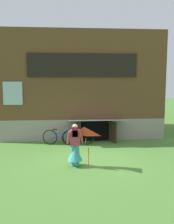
# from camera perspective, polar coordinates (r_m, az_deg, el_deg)

# --- Properties ---
(ground_plane) EXTENTS (60.00, 60.00, 0.00)m
(ground_plane) POSITION_cam_1_polar(r_m,az_deg,el_deg) (9.87, 0.30, -10.63)
(ground_plane) COLOR #4C7F33
(log_house) EXTENTS (8.32, 5.75, 5.44)m
(log_house) POSITION_cam_1_polar(r_m,az_deg,el_deg) (14.69, -1.61, 6.10)
(log_house) COLOR gray
(log_house) RESTS_ON ground_plane
(person) EXTENTS (0.60, 0.52, 1.50)m
(person) POSITION_cam_1_polar(r_m,az_deg,el_deg) (9.02, -2.69, -8.21)
(person) COLOR teal
(person) RESTS_ON ground_plane
(kite) EXTENTS (0.84, 0.84, 1.40)m
(kite) POSITION_cam_1_polar(r_m,az_deg,el_deg) (8.44, -0.66, -5.58)
(kite) COLOR red
(kite) RESTS_ON ground_plane
(bicycle_green) EXTENTS (1.50, 0.30, 0.69)m
(bicycle_green) POSITION_cam_1_polar(r_m,az_deg,el_deg) (12.00, -2.15, -5.68)
(bicycle_green) COLOR black
(bicycle_green) RESTS_ON ground_plane
(bicycle_blue) EXTENTS (1.65, 0.37, 0.76)m
(bicycle_blue) POSITION_cam_1_polar(r_m,az_deg,el_deg) (11.96, -6.06, -5.61)
(bicycle_blue) COLOR black
(bicycle_blue) RESTS_ON ground_plane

